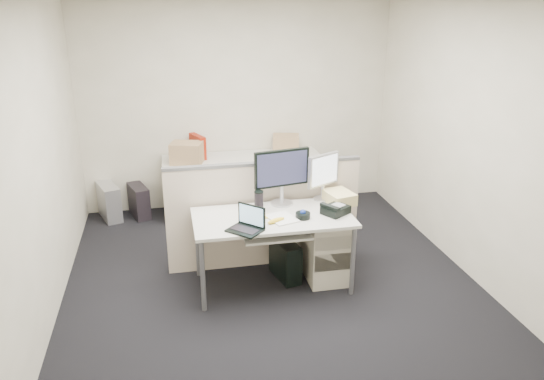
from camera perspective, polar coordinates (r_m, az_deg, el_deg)
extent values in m
cube|color=black|center=(5.33, 0.07, -10.11)|extent=(4.00, 4.50, 0.01)
cube|color=#BCB69F|center=(6.94, -3.73, 9.14)|extent=(4.00, 0.02, 2.70)
cube|color=#BCB69F|center=(2.78, 9.59, -9.02)|extent=(4.00, 0.02, 2.70)
cube|color=#BCB69F|center=(4.82, -23.93, 2.30)|extent=(0.02, 4.50, 2.70)
cube|color=#BCB69F|center=(5.54, 20.88, 4.91)|extent=(0.02, 4.50, 2.70)
cube|color=silver|center=(5.01, 0.07, -3.00)|extent=(1.50, 0.75, 0.03)
cylinder|color=slate|center=(4.80, -7.45, -9.16)|extent=(0.04, 0.04, 0.70)
cylinder|color=slate|center=(5.37, -8.01, -5.79)|extent=(0.04, 0.04, 0.70)
cylinder|color=slate|center=(5.06, 8.68, -7.56)|extent=(0.04, 0.04, 0.70)
cylinder|color=slate|center=(5.61, 6.44, -4.53)|extent=(0.04, 0.04, 0.70)
cube|color=silver|center=(4.88, 0.50, -4.84)|extent=(0.62, 0.32, 0.02)
cube|color=beige|center=(5.34, 5.78, -6.14)|extent=(0.40, 0.55, 0.65)
cube|color=#C3B19B|center=(5.47, -0.87, -2.77)|extent=(2.00, 0.06, 1.10)
cube|color=beige|center=(6.90, -3.17, 0.55)|extent=(2.00, 0.60, 0.72)
cube|color=black|center=(5.19, 1.06, 1.37)|extent=(0.59, 0.32, 0.56)
cube|color=#B7B7BC|center=(5.34, 5.52, 1.34)|extent=(0.43, 0.35, 0.47)
cube|color=black|center=(4.65, -2.97, -3.25)|extent=(0.36, 0.36, 0.22)
cylinder|color=black|center=(4.96, 3.34, -2.74)|extent=(0.14, 0.14, 0.05)
cube|color=black|center=(5.08, 6.85, -2.14)|extent=(0.30, 0.29, 0.07)
cube|color=silver|center=(4.94, 1.10, -3.06)|extent=(0.30, 0.34, 0.01)
cube|color=gold|center=(4.99, -0.49, -2.82)|extent=(0.10, 0.10, 0.01)
cylinder|color=black|center=(5.11, -1.42, -1.22)|extent=(0.09, 0.09, 0.18)
ellipsoid|color=yellow|center=(4.86, 0.43, -3.29)|extent=(0.19, 0.13, 0.04)
cube|color=black|center=(5.02, -1.72, -2.67)|extent=(0.07, 0.12, 0.02)
cube|color=#F6E99E|center=(5.33, 7.23, -0.80)|extent=(0.30, 0.36, 0.12)
cube|color=black|center=(4.92, 0.97, -4.36)|extent=(0.42, 0.18, 0.02)
cube|color=black|center=(5.36, 1.43, -7.48)|extent=(0.26, 0.45, 0.40)
cube|color=black|center=(7.00, -14.12, -1.15)|extent=(0.30, 0.47, 0.41)
cube|color=#B7B7BC|center=(7.03, -17.11, -1.20)|extent=(0.34, 0.51, 0.45)
cube|color=#9C6F4E|center=(6.58, -9.15, 3.87)|extent=(0.44, 0.38, 0.28)
cube|color=#9C6F4E|center=(6.98, 1.50, 4.94)|extent=(0.39, 0.33, 0.24)
cube|color=maroon|center=(6.79, -7.99, 4.60)|extent=(0.20, 0.34, 0.31)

